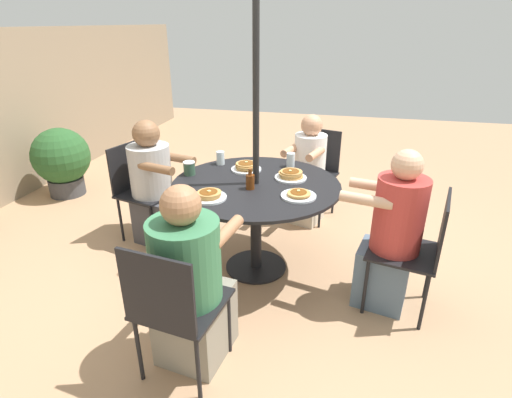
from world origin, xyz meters
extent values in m
plane|color=tan|center=(0.00, 0.00, 0.00)|extent=(12.00, 12.00, 0.00)
cylinder|color=black|center=(0.00, 0.00, 0.01)|extent=(0.49, 0.49, 0.01)
cylinder|color=black|center=(0.00, 0.00, 0.36)|extent=(0.09, 0.09, 0.72)
cylinder|color=black|center=(0.00, 0.00, 0.73)|extent=(1.26, 1.26, 0.02)
cylinder|color=black|center=(0.00, 0.00, 1.07)|extent=(0.05, 0.05, 2.14)
cylinder|color=black|center=(0.40, 0.83, 0.22)|extent=(0.02, 0.02, 0.43)
cylinder|color=black|center=(0.04, 0.93, 0.22)|extent=(0.02, 0.02, 0.43)
cylinder|color=black|center=(0.49, 1.19, 0.22)|extent=(0.02, 0.02, 0.43)
cylinder|color=black|center=(0.14, 1.28, 0.22)|extent=(0.02, 0.02, 0.43)
cube|color=black|center=(0.27, 1.06, 0.44)|extent=(0.53, 0.53, 0.02)
cube|color=black|center=(0.32, 1.26, 0.66)|extent=(0.41, 0.12, 0.42)
cube|color=#3D3D42|center=(0.24, 0.95, 0.22)|extent=(0.42, 0.45, 0.43)
cylinder|color=#B2B2B2|center=(0.26, 1.00, 0.66)|extent=(0.36, 0.36, 0.46)
sphere|color=brown|center=(0.26, 1.00, 1.00)|extent=(0.23, 0.23, 0.23)
cylinder|color=brown|center=(0.35, 0.77, 0.77)|extent=(0.15, 0.34, 0.07)
cylinder|color=brown|center=(0.07, 0.84, 0.77)|extent=(0.15, 0.34, 0.07)
cylinder|color=black|center=(-0.87, 0.31, 0.22)|extent=(0.02, 0.02, 0.43)
cylinder|color=black|center=(-0.93, -0.05, 0.22)|extent=(0.02, 0.02, 0.43)
cylinder|color=black|center=(-1.24, 0.36, 0.22)|extent=(0.02, 0.02, 0.43)
cylinder|color=black|center=(-1.29, 0.00, 0.22)|extent=(0.02, 0.02, 0.43)
cube|color=black|center=(-1.08, 0.15, 0.44)|extent=(0.49, 0.49, 0.02)
cube|color=black|center=(-1.29, 0.18, 0.66)|extent=(0.08, 0.41, 0.42)
cube|color=gray|center=(-0.97, 0.14, 0.22)|extent=(0.45, 0.42, 0.43)
cylinder|color=#38754C|center=(-1.02, 0.15, 0.67)|extent=(0.39, 0.39, 0.48)
sphere|color=#A3704C|center=(-1.02, 0.15, 1.01)|extent=(0.21, 0.21, 0.21)
cylinder|color=#A3704C|center=(-0.81, 0.27, 0.79)|extent=(0.32, 0.11, 0.07)
cylinder|color=#A3704C|center=(-0.85, -0.04, 0.79)|extent=(0.32, 0.11, 0.07)
cylinder|color=black|center=(-0.38, -0.85, 0.22)|extent=(0.02, 0.02, 0.43)
cylinder|color=black|center=(-0.02, -0.93, 0.22)|extent=(0.02, 0.02, 0.43)
cylinder|color=black|center=(-0.46, -1.21, 0.22)|extent=(0.02, 0.02, 0.43)
cylinder|color=black|center=(-0.10, -1.29, 0.22)|extent=(0.02, 0.02, 0.43)
cube|color=black|center=(-0.24, -1.07, 0.44)|extent=(0.52, 0.52, 0.02)
cube|color=black|center=(-0.28, -1.27, 0.66)|extent=(0.41, 0.11, 0.42)
cube|color=slate|center=(-0.21, -0.96, 0.22)|extent=(0.38, 0.40, 0.43)
cylinder|color=#B73833|center=(-0.23, -1.01, 0.69)|extent=(0.33, 0.33, 0.52)
sphere|color=#DBA884|center=(-0.23, -1.01, 1.04)|extent=(0.20, 0.20, 0.20)
cylinder|color=#DBA884|center=(-0.31, -0.79, 0.82)|extent=(0.14, 0.34, 0.07)
cylinder|color=#DBA884|center=(-0.05, -0.84, 0.82)|extent=(0.14, 0.34, 0.07)
cylinder|color=black|center=(0.82, -0.44, 0.22)|extent=(0.02, 0.02, 0.43)
cylinder|color=black|center=(0.92, -0.09, 0.22)|extent=(0.02, 0.02, 0.43)
cylinder|color=black|center=(1.17, -0.55, 0.22)|extent=(0.02, 0.02, 0.43)
cylinder|color=black|center=(1.28, -0.19, 0.22)|extent=(0.02, 0.02, 0.43)
cube|color=black|center=(1.05, -0.32, 0.44)|extent=(0.54, 0.54, 0.02)
cube|color=black|center=(1.25, -0.38, 0.66)|extent=(0.14, 0.40, 0.42)
cube|color=beige|center=(0.94, -0.29, 0.22)|extent=(0.39, 0.37, 0.43)
cylinder|color=white|center=(0.99, -0.30, 0.65)|extent=(0.31, 0.31, 0.44)
sphere|color=tan|center=(0.99, -0.30, 0.97)|extent=(0.20, 0.20, 0.20)
cylinder|color=tan|center=(0.78, -0.37, 0.76)|extent=(0.30, 0.15, 0.07)
cylinder|color=tan|center=(0.85, -0.13, 0.76)|extent=(0.30, 0.15, 0.07)
cylinder|color=white|center=(0.26, 0.14, 0.75)|extent=(0.24, 0.24, 0.01)
cylinder|color=#BC8947|center=(0.26, 0.14, 0.76)|extent=(0.17, 0.17, 0.01)
cylinder|color=#BC8947|center=(0.26, 0.14, 0.78)|extent=(0.18, 0.18, 0.01)
cylinder|color=#BC8947|center=(0.25, 0.14, 0.79)|extent=(0.18, 0.18, 0.01)
cylinder|color=#BC8947|center=(0.26, 0.14, 0.80)|extent=(0.17, 0.17, 0.01)
ellipsoid|color=brown|center=(0.26, 0.14, 0.81)|extent=(0.14, 0.13, 0.00)
cube|color=#F4E084|center=(0.26, 0.14, 0.81)|extent=(0.02, 0.02, 0.01)
cylinder|color=white|center=(-0.35, 0.25, 0.75)|extent=(0.24, 0.24, 0.01)
cylinder|color=#BC8947|center=(-0.35, 0.25, 0.76)|extent=(0.16, 0.16, 0.01)
cylinder|color=#BC8947|center=(-0.35, 0.25, 0.77)|extent=(0.17, 0.17, 0.01)
cylinder|color=#BC8947|center=(-0.35, 0.24, 0.79)|extent=(0.17, 0.17, 0.01)
ellipsoid|color=brown|center=(-0.35, 0.25, 0.79)|extent=(0.13, 0.12, 0.00)
cube|color=#F4E084|center=(-0.35, 0.24, 0.80)|extent=(0.03, 0.03, 0.01)
cylinder|color=white|center=(0.15, -0.24, 0.75)|extent=(0.24, 0.24, 0.01)
cylinder|color=#BC8947|center=(0.16, -0.24, 0.76)|extent=(0.18, 0.18, 0.01)
cylinder|color=#BC8947|center=(0.15, -0.24, 0.78)|extent=(0.17, 0.17, 0.01)
cylinder|color=#BC8947|center=(0.16, -0.23, 0.79)|extent=(0.18, 0.18, 0.01)
cylinder|color=#BC8947|center=(0.16, -0.24, 0.80)|extent=(0.17, 0.17, 0.01)
ellipsoid|color=brown|center=(0.15, -0.24, 0.81)|extent=(0.14, 0.13, 0.00)
cube|color=#F4E084|center=(0.14, -0.23, 0.81)|extent=(0.02, 0.02, 0.01)
cylinder|color=white|center=(-0.18, -0.34, 0.75)|extent=(0.24, 0.24, 0.01)
cylinder|color=#BC8947|center=(-0.18, -0.34, 0.76)|extent=(0.15, 0.15, 0.01)
cylinder|color=#BC8947|center=(-0.19, -0.35, 0.77)|extent=(0.16, 0.16, 0.01)
ellipsoid|color=brown|center=(-0.18, -0.34, 0.78)|extent=(0.12, 0.11, 0.00)
cube|color=#F4E084|center=(-0.18, -0.34, 0.79)|extent=(0.03, 0.03, 0.01)
cylinder|color=#602D0F|center=(-0.12, 0.02, 0.80)|extent=(0.06, 0.06, 0.11)
cylinder|color=#602D0F|center=(-0.12, 0.02, 0.87)|extent=(0.03, 0.03, 0.05)
torus|color=#602D0F|center=(-0.09, 0.02, 0.81)|extent=(0.05, 0.01, 0.05)
cylinder|color=#33513D|center=(0.06, 0.55, 0.79)|extent=(0.09, 0.09, 0.10)
cylinder|color=white|center=(0.06, 0.55, 0.85)|extent=(0.09, 0.09, 0.01)
cylinder|color=silver|center=(0.35, 0.39, 0.80)|extent=(0.07, 0.07, 0.11)
cylinder|color=silver|center=(0.43, -0.19, 0.80)|extent=(0.07, 0.07, 0.12)
cylinder|color=#3D3D3F|center=(0.97, 2.49, 0.10)|extent=(0.39, 0.39, 0.20)
sphere|color=#285628|center=(0.97, 2.49, 0.46)|extent=(0.63, 0.63, 0.63)
camera|label=1|loc=(-2.70, -0.64, 1.85)|focal=28.00mm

